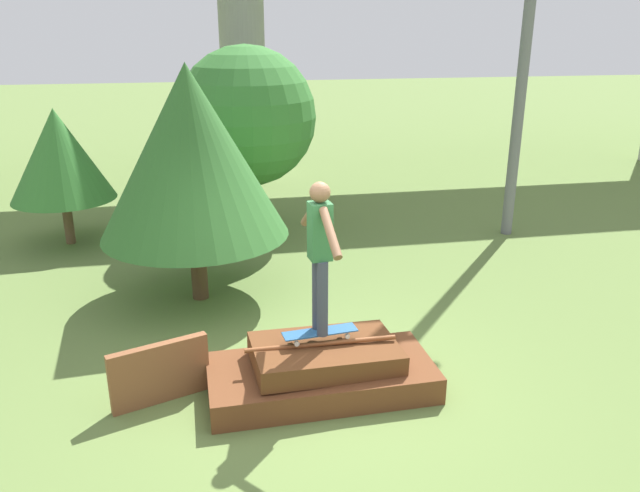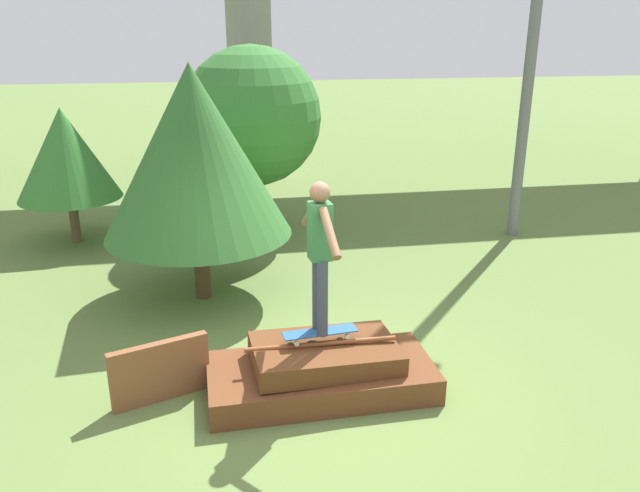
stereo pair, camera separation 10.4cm
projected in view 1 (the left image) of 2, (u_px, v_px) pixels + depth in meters
The scene contains 8 objects.
ground_plane at pixel (321, 390), 6.87m from camera, with size 80.00×80.00×0.00m, color olive.
scrap_pile at pixel (322, 371), 6.80m from camera, with size 2.47×1.18×0.59m.
scrap_plank_loose at pixel (160, 373), 6.56m from camera, with size 1.03×0.45×0.67m.
skateboard at pixel (320, 332), 6.72m from camera, with size 0.83×0.29×0.09m.
skater at pixel (320, 248), 6.39m from camera, with size 0.24×1.21×1.65m.
tree_behind_left at pixel (247, 117), 11.30m from camera, with size 2.53×2.53×3.48m.
tree_behind_right at pixel (191, 152), 8.47m from camera, with size 2.63×2.63×3.34m.
tree_mid_back at pixel (59, 155), 10.93m from camera, with size 1.81×1.81×2.45m.
Camera 1 is at (-1.13, -5.83, 3.80)m, focal length 35.00 mm.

